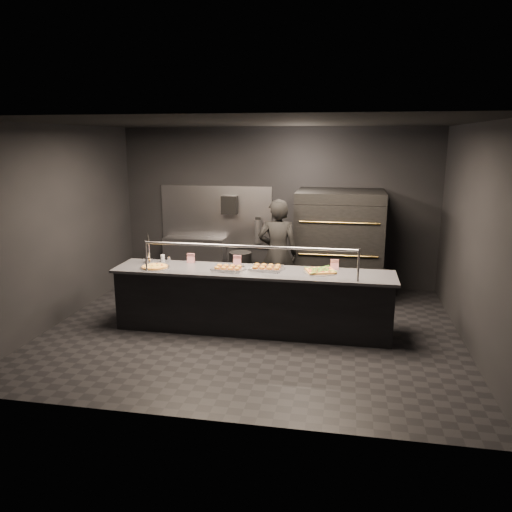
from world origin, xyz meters
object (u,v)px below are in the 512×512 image
slider_tray_a (228,268)px  pizza_oven (339,244)px  towel_dispenser (230,205)px  beer_tap (149,254)px  prep_shelf (195,260)px  slider_tray_b (267,268)px  trash_bin (241,270)px  service_counter (252,300)px  worker (278,253)px  square_pizza (320,271)px  round_pizza (155,267)px  fire_extinguisher (258,231)px

slider_tray_a → pizza_oven: bearing=51.3°
pizza_oven → towel_dispenser: bearing=166.9°
towel_dispenser → pizza_oven: bearing=-13.1°
beer_tap → prep_shelf: bearing=88.5°
slider_tray_b → trash_bin: size_ratio=0.76×
service_counter → slider_tray_a: size_ratio=7.91×
service_counter → worker: size_ratio=2.24×
towel_dispenser → square_pizza: size_ratio=0.72×
prep_shelf → slider_tray_a: 2.71m
round_pizza → slider_tray_b: size_ratio=0.82×
service_counter → pizza_oven: bearing=57.7°
slider_tray_b → square_pizza: (0.78, -0.00, -0.01)m
slider_tray_a → round_pizza: bearing=-175.9°
towel_dispenser → worker: (1.11, -1.21, -0.63)m
trash_bin → pizza_oven: bearing=-5.4°
towel_dispenser → fire_extinguisher: (0.55, 0.01, -0.49)m
beer_tap → worker: worker is taller
fire_extinguisher → round_pizza: bearing=-113.6°
pizza_oven → trash_bin: 1.94m
pizza_oven → round_pizza: pizza_oven is taller
trash_bin → prep_shelf: bearing=165.8°
slider_tray_a → square_pizza: bearing=5.1°
beer_tap → round_pizza: beer_tap is taller
round_pizza → slider_tray_a: slider_tray_a is taller
round_pizza → square_pizza: square_pizza is taller
square_pizza → slider_tray_a: bearing=-174.9°
service_counter → slider_tray_b: service_counter is taller
slider_tray_b → worker: (0.01, 1.09, -0.03)m
slider_tray_b → fire_extinguisher: bearing=103.3°
towel_dispenser → square_pizza: towel_dispenser is taller
slider_tray_a → trash_bin: 2.21m
prep_shelf → fire_extinguisher: fire_extinguisher is taller
beer_tap → slider_tray_a: bearing=-8.8°
slider_tray_a → slider_tray_b: 0.56m
towel_dispenser → beer_tap: towel_dispenser is taller
pizza_oven → prep_shelf: size_ratio=1.59×
pizza_oven → slider_tray_a: (-1.55, -1.94, -0.02)m
slider_tray_b → worker: worker is taller
pizza_oven → square_pizza: size_ratio=3.91×
service_counter → square_pizza: (0.98, 0.08, 0.47)m
pizza_oven → slider_tray_a: bearing=-128.7°
worker → round_pizza: bearing=35.7°
pizza_oven → slider_tray_b: pizza_oven is taller
service_counter → slider_tray_a: service_counter is taller
slider_tray_b → trash_bin: bearing=112.5°
pizza_oven → slider_tray_b: size_ratio=3.58×
pizza_oven → towel_dispenser: (-2.10, 0.49, 0.58)m
service_counter → square_pizza: size_ratio=8.39×
prep_shelf → towel_dispenser: towel_dispenser is taller
slider_tray_a → worker: bearing=65.3°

